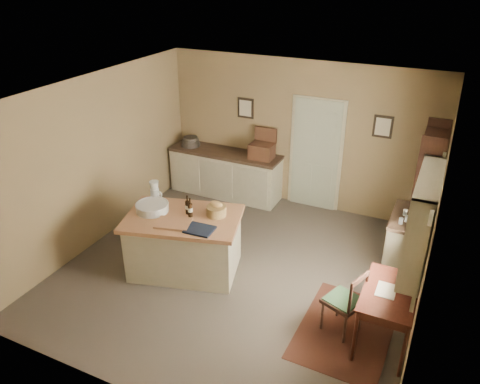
% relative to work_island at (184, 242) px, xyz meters
% --- Properties ---
extents(ground, '(5.00, 5.00, 0.00)m').
position_rel_work_island_xyz_m(ground, '(0.76, 0.31, -0.48)').
color(ground, '#62554B').
rests_on(ground, ground).
extents(wall_back, '(5.00, 0.10, 2.70)m').
position_rel_work_island_xyz_m(wall_back, '(0.76, 2.81, 0.87)').
color(wall_back, olive).
rests_on(wall_back, ground).
extents(wall_front, '(5.00, 0.10, 2.70)m').
position_rel_work_island_xyz_m(wall_front, '(0.76, -2.19, 0.87)').
color(wall_front, olive).
rests_on(wall_front, ground).
extents(wall_left, '(0.10, 5.00, 2.70)m').
position_rel_work_island_xyz_m(wall_left, '(-1.74, 0.31, 0.87)').
color(wall_left, olive).
rests_on(wall_left, ground).
extents(wall_right, '(0.10, 5.00, 2.70)m').
position_rel_work_island_xyz_m(wall_right, '(3.26, 0.31, 0.87)').
color(wall_right, olive).
rests_on(wall_right, ground).
extents(ceiling, '(5.00, 5.00, 0.00)m').
position_rel_work_island_xyz_m(ceiling, '(0.76, 0.31, 2.22)').
color(ceiling, silver).
rests_on(ceiling, wall_back).
extents(door, '(0.97, 0.06, 2.11)m').
position_rel_work_island_xyz_m(door, '(1.11, 2.78, 0.57)').
color(door, '#A2A88E').
rests_on(door, ground).
extents(framed_prints, '(2.82, 0.02, 0.38)m').
position_rel_work_island_xyz_m(framed_prints, '(0.96, 2.79, 1.24)').
color(framed_prints, black).
rests_on(framed_prints, ground).
extents(window, '(0.25, 1.99, 1.12)m').
position_rel_work_island_xyz_m(window, '(3.19, 0.11, 1.07)').
color(window, beige).
rests_on(window, ground).
extents(work_island, '(1.85, 1.45, 1.20)m').
position_rel_work_island_xyz_m(work_island, '(0.00, 0.00, 0.00)').
color(work_island, beige).
rests_on(work_island, ground).
extents(sideboard, '(2.20, 0.62, 1.18)m').
position_rel_work_island_xyz_m(sideboard, '(-0.58, 2.51, -0.00)').
color(sideboard, beige).
rests_on(sideboard, ground).
extents(rug, '(1.14, 1.63, 0.01)m').
position_rel_work_island_xyz_m(rug, '(2.51, -0.26, -0.48)').
color(rug, '#421B15').
rests_on(rug, ground).
extents(writing_desk, '(0.61, 1.00, 0.82)m').
position_rel_work_island_xyz_m(writing_desk, '(2.96, -0.26, 0.19)').
color(writing_desk, '#3B1710').
rests_on(writing_desk, ground).
extents(desk_chair, '(0.54, 0.54, 0.89)m').
position_rel_work_island_xyz_m(desk_chair, '(2.44, -0.27, -0.03)').
color(desk_chair, black).
rests_on(desk_chair, ground).
extents(right_cabinet, '(0.54, 0.96, 0.99)m').
position_rel_work_island_xyz_m(right_cabinet, '(2.96, 1.42, -0.02)').
color(right_cabinet, beige).
rests_on(right_cabinet, ground).
extents(shelving_unit, '(0.35, 0.92, 2.05)m').
position_rel_work_island_xyz_m(shelving_unit, '(3.12, 2.09, 0.54)').
color(shelving_unit, black).
rests_on(shelving_unit, ground).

